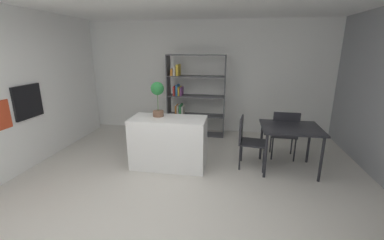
# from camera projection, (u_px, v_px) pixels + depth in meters

# --- Properties ---
(ground_plane) EXTENTS (8.99, 8.99, 0.00)m
(ground_plane) POSITION_uv_depth(u_px,v_px,m) (162.00, 199.00, 3.54)
(ground_plane) COLOR beige
(back_partition) EXTENTS (6.54, 0.06, 2.68)m
(back_partition) POSITION_uv_depth(u_px,v_px,m) (196.00, 77.00, 6.23)
(back_partition) COLOR white
(back_partition) RESTS_ON ground_plane
(built_in_oven) EXTENTS (0.06, 0.59, 0.57)m
(built_in_oven) POSITION_uv_depth(u_px,v_px,m) (28.00, 101.00, 4.30)
(built_in_oven) COLOR black
(built_in_oven) RESTS_ON ground_plane
(kitchen_island) EXTENTS (1.28, 0.61, 0.89)m
(kitchen_island) POSITION_uv_depth(u_px,v_px,m) (169.00, 142.00, 4.42)
(kitchen_island) COLOR white
(kitchen_island) RESTS_ON ground_plane
(potted_plant_on_island) EXTENTS (0.22, 0.22, 0.60)m
(potted_plant_on_island) POSITION_uv_depth(u_px,v_px,m) (158.00, 94.00, 4.30)
(potted_plant_on_island) COLOR brown
(potted_plant_on_island) RESTS_ON kitchen_island
(open_bookshelf) EXTENTS (1.35, 0.35, 1.89)m
(open_bookshelf) POSITION_uv_depth(u_px,v_px,m) (191.00, 95.00, 5.95)
(open_bookshelf) COLOR #4C4C51
(open_bookshelf) RESTS_ON ground_plane
(dining_table) EXTENTS (0.96, 0.83, 0.77)m
(dining_table) POSITION_uv_depth(u_px,v_px,m) (290.00, 132.00, 4.22)
(dining_table) COLOR #232328
(dining_table) RESTS_ON ground_plane
(dining_chair_far) EXTENTS (0.48, 0.43, 0.93)m
(dining_chair_far) POSITION_uv_depth(u_px,v_px,m) (285.00, 131.00, 4.67)
(dining_chair_far) COLOR #232328
(dining_chair_far) RESTS_ON ground_plane
(dining_chair_island_side) EXTENTS (0.50, 0.47, 0.90)m
(dining_chair_island_side) POSITION_uv_depth(u_px,v_px,m) (247.00, 138.00, 4.38)
(dining_chair_island_side) COLOR #232328
(dining_chair_island_side) RESTS_ON ground_plane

